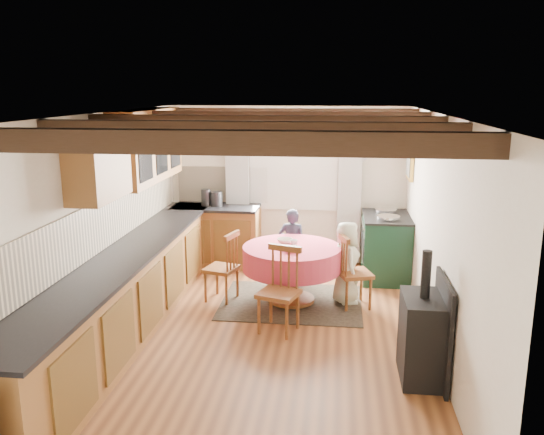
# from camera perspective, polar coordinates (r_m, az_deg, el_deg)

# --- Properties ---
(floor) EXTENTS (3.60, 5.50, 0.00)m
(floor) POSITION_cam_1_polar(r_m,az_deg,el_deg) (6.24, -0.89, -12.03)
(floor) COLOR #9D5F31
(floor) RESTS_ON ground
(ceiling) EXTENTS (3.60, 5.50, 0.00)m
(ceiling) POSITION_cam_1_polar(r_m,az_deg,el_deg) (5.65, -0.97, 10.56)
(ceiling) COLOR white
(ceiling) RESTS_ON ground
(wall_back) EXTENTS (3.60, 0.00, 2.40)m
(wall_back) POSITION_cam_1_polar(r_m,az_deg,el_deg) (8.51, 1.56, 3.30)
(wall_back) COLOR silver
(wall_back) RESTS_ON ground
(wall_front) EXTENTS (3.60, 0.00, 2.40)m
(wall_front) POSITION_cam_1_polar(r_m,az_deg,el_deg) (3.29, -7.54, -13.28)
(wall_front) COLOR silver
(wall_front) RESTS_ON ground
(wall_left) EXTENTS (0.00, 5.50, 2.40)m
(wall_left) POSITION_cam_1_polar(r_m,az_deg,el_deg) (6.33, -17.31, -0.76)
(wall_left) COLOR silver
(wall_left) RESTS_ON ground
(wall_right) EXTENTS (0.00, 5.50, 2.40)m
(wall_right) POSITION_cam_1_polar(r_m,az_deg,el_deg) (5.88, 16.75, -1.77)
(wall_right) COLOR silver
(wall_right) RESTS_ON ground
(beam_a) EXTENTS (3.60, 0.16, 0.16)m
(beam_a) POSITION_cam_1_polar(r_m,az_deg,el_deg) (3.69, -5.19, 7.71)
(beam_a) COLOR black
(beam_a) RESTS_ON ceiling
(beam_b) EXTENTS (3.60, 0.16, 0.16)m
(beam_b) POSITION_cam_1_polar(r_m,az_deg,el_deg) (4.67, -2.64, 8.89)
(beam_b) COLOR black
(beam_b) RESTS_ON ceiling
(beam_c) EXTENTS (3.60, 0.16, 0.16)m
(beam_c) POSITION_cam_1_polar(r_m,az_deg,el_deg) (5.66, -0.97, 9.65)
(beam_c) COLOR black
(beam_c) RESTS_ON ceiling
(beam_d) EXTENTS (3.60, 0.16, 0.16)m
(beam_d) POSITION_cam_1_polar(r_m,az_deg,el_deg) (6.65, 0.21, 10.18)
(beam_d) COLOR black
(beam_d) RESTS_ON ceiling
(beam_e) EXTENTS (3.60, 0.16, 0.16)m
(beam_e) POSITION_cam_1_polar(r_m,az_deg,el_deg) (7.64, 1.08, 10.56)
(beam_e) COLOR black
(beam_e) RESTS_ON ceiling
(splash_left) EXTENTS (0.02, 4.50, 0.55)m
(splash_left) POSITION_cam_1_polar(r_m,az_deg,el_deg) (6.58, -16.11, -0.14)
(splash_left) COLOR beige
(splash_left) RESTS_ON wall_left
(splash_back) EXTENTS (1.40, 0.02, 0.55)m
(splash_back) POSITION_cam_1_polar(r_m,az_deg,el_deg) (8.63, -5.09, 3.40)
(splash_back) COLOR beige
(splash_back) RESTS_ON wall_back
(base_cabinet_left) EXTENTS (0.60, 5.30, 0.88)m
(base_cabinet_left) POSITION_cam_1_polar(r_m,az_deg,el_deg) (6.43, -14.38, -7.43)
(base_cabinet_left) COLOR brown
(base_cabinet_left) RESTS_ON floor
(base_cabinet_back) EXTENTS (1.30, 0.60, 0.88)m
(base_cabinet_back) POSITION_cam_1_polar(r_m,az_deg,el_deg) (8.54, -5.70, -1.94)
(base_cabinet_back) COLOR brown
(base_cabinet_back) RESTS_ON floor
(worktop_left) EXTENTS (0.64, 5.30, 0.04)m
(worktop_left) POSITION_cam_1_polar(r_m,az_deg,el_deg) (6.28, -14.45, -3.51)
(worktop_left) COLOR black
(worktop_left) RESTS_ON base_cabinet_left
(worktop_back) EXTENTS (1.30, 0.64, 0.04)m
(worktop_back) POSITION_cam_1_polar(r_m,az_deg,el_deg) (8.41, -5.80, 1.05)
(worktop_back) COLOR black
(worktop_back) RESTS_ON base_cabinet_back
(wall_cabinet_glass) EXTENTS (0.34, 1.80, 0.90)m
(wall_cabinet_glass) POSITION_cam_1_polar(r_m,az_deg,el_deg) (7.24, -12.64, 7.25)
(wall_cabinet_glass) COLOR brown
(wall_cabinet_glass) RESTS_ON wall_left
(wall_cabinet_solid) EXTENTS (0.34, 0.90, 0.70)m
(wall_cabinet_solid) POSITION_cam_1_polar(r_m,az_deg,el_deg) (5.86, -17.43, 5.14)
(wall_cabinet_solid) COLOR brown
(wall_cabinet_solid) RESTS_ON wall_left
(window_frame) EXTENTS (1.34, 0.03, 1.54)m
(window_frame) POSITION_cam_1_polar(r_m,az_deg,el_deg) (8.42, 2.24, 5.95)
(window_frame) COLOR white
(window_frame) RESTS_ON wall_back
(window_pane) EXTENTS (1.20, 0.01, 1.40)m
(window_pane) POSITION_cam_1_polar(r_m,az_deg,el_deg) (8.43, 2.25, 5.96)
(window_pane) COLOR white
(window_pane) RESTS_ON wall_back
(curtain_left) EXTENTS (0.35, 0.10, 2.10)m
(curtain_left) POSITION_cam_1_polar(r_m,az_deg,el_deg) (8.53, -3.54, 2.62)
(curtain_left) COLOR #BBBBBA
(curtain_left) RESTS_ON wall_back
(curtain_right) EXTENTS (0.35, 0.10, 2.10)m
(curtain_right) POSITION_cam_1_polar(r_m,az_deg,el_deg) (8.39, 7.96, 2.35)
(curtain_right) COLOR #BBBBBA
(curtain_right) RESTS_ON wall_back
(curtain_rod) EXTENTS (2.00, 0.03, 0.03)m
(curtain_rod) POSITION_cam_1_polar(r_m,az_deg,el_deg) (8.29, 2.23, 10.00)
(curtain_rod) COLOR black
(curtain_rod) RESTS_ON wall_back
(wall_picture) EXTENTS (0.04, 0.50, 0.60)m
(wall_picture) POSITION_cam_1_polar(r_m,az_deg,el_deg) (8.02, 14.04, 5.92)
(wall_picture) COLOR gold
(wall_picture) RESTS_ON wall_right
(wall_plate) EXTENTS (0.30, 0.02, 0.30)m
(wall_plate) POSITION_cam_1_polar(r_m,az_deg,el_deg) (8.38, 8.77, 6.46)
(wall_plate) COLOR silver
(wall_plate) RESTS_ON wall_back
(rug) EXTENTS (1.76, 1.37, 0.01)m
(rug) POSITION_cam_1_polar(r_m,az_deg,el_deg) (7.13, 2.00, -8.67)
(rug) COLOR black
(rug) RESTS_ON floor
(dining_table) EXTENTS (1.22, 1.22, 0.74)m
(dining_table) POSITION_cam_1_polar(r_m,az_deg,el_deg) (7.00, 2.03, -5.91)
(dining_table) COLOR #C04348
(dining_table) RESTS_ON floor
(chair_near) EXTENTS (0.53, 0.54, 0.96)m
(chair_near) POSITION_cam_1_polar(r_m,az_deg,el_deg) (6.16, 0.69, -7.51)
(chair_near) COLOR brown
(chair_near) RESTS_ON floor
(chair_left) EXTENTS (0.50, 0.48, 0.91)m
(chair_left) POSITION_cam_1_polar(r_m,az_deg,el_deg) (7.09, -5.24, -4.99)
(chair_left) COLOR brown
(chair_left) RESTS_ON floor
(chair_right) EXTENTS (0.52, 0.51, 0.93)m
(chair_right) POSITION_cam_1_polar(r_m,az_deg,el_deg) (6.93, 8.51, -5.43)
(chair_right) COLOR brown
(chair_right) RESTS_ON floor
(aga_range) EXTENTS (0.65, 1.01, 0.93)m
(aga_range) POSITION_cam_1_polar(r_m,az_deg,el_deg) (8.07, 11.58, -2.89)
(aga_range) COLOR black
(aga_range) RESTS_ON floor
(cast_iron_stove) EXTENTS (0.37, 0.62, 1.24)m
(cast_iron_stove) POSITION_cam_1_polar(r_m,az_deg,el_deg) (5.34, 15.29, -9.71)
(cast_iron_stove) COLOR black
(cast_iron_stove) RESTS_ON floor
(child_far) EXTENTS (0.40, 0.27, 1.04)m
(child_far) POSITION_cam_1_polar(r_m,az_deg,el_deg) (7.73, 2.07, -2.88)
(child_far) COLOR #292E43
(child_far) RESTS_ON floor
(child_right) EXTENTS (0.46, 0.58, 1.05)m
(child_right) POSITION_cam_1_polar(r_m,az_deg,el_deg) (7.02, 7.64, -4.64)
(child_right) COLOR beige
(child_right) RESTS_ON floor
(bowl_a) EXTENTS (0.26, 0.26, 0.05)m
(bowl_a) POSITION_cam_1_polar(r_m,az_deg,el_deg) (6.70, 2.03, -3.26)
(bowl_a) COLOR silver
(bowl_a) RESTS_ON dining_table
(bowl_b) EXTENTS (0.27, 0.27, 0.06)m
(bowl_b) POSITION_cam_1_polar(r_m,az_deg,el_deg) (7.02, 1.34, -2.43)
(bowl_b) COLOR silver
(bowl_b) RESTS_ON dining_table
(cup) EXTENTS (0.11, 0.11, 0.08)m
(cup) POSITION_cam_1_polar(r_m,az_deg,el_deg) (6.89, 2.28, -2.65)
(cup) COLOR silver
(cup) RESTS_ON dining_table
(canister_tall) EXTENTS (0.15, 0.15, 0.25)m
(canister_tall) POSITION_cam_1_polar(r_m,az_deg,el_deg) (8.43, -6.80, 2.06)
(canister_tall) COLOR #262628
(canister_tall) RESTS_ON worktop_back
(canister_wide) EXTENTS (0.19, 0.19, 0.21)m
(canister_wide) POSITION_cam_1_polar(r_m,az_deg,el_deg) (8.42, -5.76, 1.94)
(canister_wide) COLOR #262628
(canister_wide) RESTS_ON worktop_back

